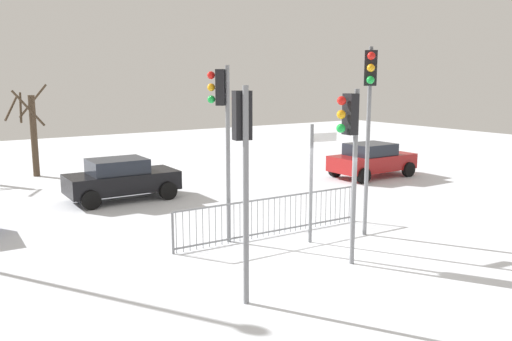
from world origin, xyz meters
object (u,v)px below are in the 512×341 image
object	(u,v)px
traffic_light_rear_left	(222,114)
car_black_far	(121,178)
traffic_light_mid_right	(369,100)
traffic_light_foreground_right	(350,138)
car_red_trailing	(372,159)
traffic_light_foreground_left	(243,145)
direction_sign_post	(313,177)
bare_tree_centre	(32,130)

from	to	relation	value
traffic_light_rear_left	car_black_far	bearing A→B (deg)	47.41
traffic_light_mid_right	traffic_light_rear_left	distance (m)	3.86
traffic_light_foreground_right	car_red_trailing	xyz separation A→B (m)	(8.44, 7.51, -2.18)
traffic_light_foreground_right	traffic_light_foreground_left	world-z (taller)	traffic_light_foreground_left
traffic_light_foreground_left	car_red_trailing	size ratio (longest dim) A/B	1.08
traffic_light_foreground_left	traffic_light_foreground_right	bearing A→B (deg)	16.11
traffic_light_foreground_left	car_black_far	xyz separation A→B (m)	(0.96, 9.61, -2.26)
traffic_light_foreground_right	traffic_light_mid_right	size ratio (longest dim) A/B	0.80
traffic_light_foreground_left	traffic_light_rear_left	xyz separation A→B (m)	(1.55, 3.47, 0.32)
traffic_light_mid_right	traffic_light_rear_left	xyz separation A→B (m)	(-3.44, 1.71, -0.34)
direction_sign_post	car_red_trailing	world-z (taller)	direction_sign_post
traffic_light_mid_right	car_black_far	world-z (taller)	traffic_light_mid_right
traffic_light_foreground_left	traffic_light_mid_right	world-z (taller)	traffic_light_mid_right
traffic_light_foreground_left	direction_sign_post	world-z (taller)	traffic_light_foreground_left
direction_sign_post	traffic_light_mid_right	bearing A→B (deg)	-6.80
traffic_light_mid_right	bare_tree_centre	distance (m)	15.51
traffic_light_foreground_left	traffic_light_rear_left	world-z (taller)	traffic_light_rear_left
traffic_light_foreground_left	car_black_far	size ratio (longest dim) A/B	1.08
car_black_far	bare_tree_centre	bearing A→B (deg)	104.88
traffic_light_mid_right	traffic_light_rear_left	bearing A→B (deg)	17.32
car_black_far	car_red_trailing	world-z (taller)	same
bare_tree_centre	car_red_trailing	bearing A→B (deg)	-34.07
car_red_trailing	bare_tree_centre	size ratio (longest dim) A/B	0.96
car_red_trailing	traffic_light_foreground_right	bearing A→B (deg)	-138.50
car_black_far	direction_sign_post	bearing A→B (deg)	-70.61
car_red_trailing	traffic_light_rear_left	bearing A→B (deg)	-156.18
traffic_light_foreground_left	car_black_far	bearing A→B (deg)	93.49
direction_sign_post	traffic_light_foreground_left	bearing A→B (deg)	-141.24
traffic_light_rear_left	car_black_far	distance (m)	6.69
traffic_light_mid_right	bare_tree_centre	size ratio (longest dim) A/B	1.27
traffic_light_mid_right	traffic_light_rear_left	world-z (taller)	traffic_light_mid_right
bare_tree_centre	traffic_light_foreground_left	bearing A→B (deg)	-87.64
traffic_light_mid_right	direction_sign_post	xyz separation A→B (m)	(-1.53, 0.38, -1.95)
car_red_trailing	bare_tree_centre	xyz separation A→B (m)	(-12.15, 8.21, 1.25)
direction_sign_post	car_red_trailing	bearing A→B (deg)	42.78
traffic_light_mid_right	car_red_trailing	distance (m)	9.39
traffic_light_mid_right	car_red_trailing	bearing A→B (deg)	-92.87
traffic_light_foreground_left	traffic_light_mid_right	size ratio (longest dim) A/B	0.82
traffic_light_foreground_right	car_red_trailing	distance (m)	11.51
traffic_light_foreground_right	bare_tree_centre	world-z (taller)	traffic_light_foreground_right
traffic_light_foreground_right	car_black_far	xyz separation A→B (m)	(-2.08, 9.24, -2.18)
car_black_far	bare_tree_centre	size ratio (longest dim) A/B	0.96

